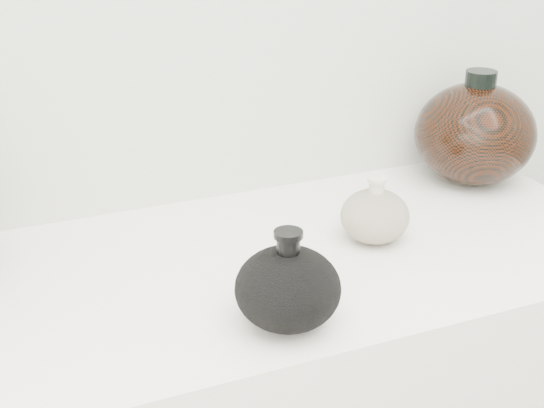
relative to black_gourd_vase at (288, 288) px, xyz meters
name	(u,v)px	position (x,y,z in m)	size (l,w,h in m)	color
black_gourd_vase	(288,288)	(0.00, 0.00, 0.00)	(0.16, 0.16, 0.13)	black
cream_gourd_vase	(375,215)	(0.22, 0.16, -0.01)	(0.13, 0.13, 0.10)	beige
right_round_pot	(475,133)	(0.50, 0.31, 0.04)	(0.28, 0.28, 0.20)	black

